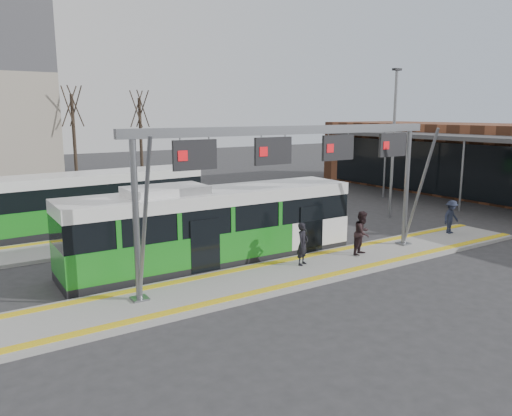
% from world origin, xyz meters
% --- Properties ---
extents(ground, '(120.00, 120.00, 0.00)m').
position_xyz_m(ground, '(0.00, 0.00, 0.00)').
color(ground, '#2D2D30').
rests_on(ground, ground).
extents(platform_main, '(22.00, 3.00, 0.15)m').
position_xyz_m(platform_main, '(0.00, 0.00, 0.07)').
color(platform_main, gray).
rests_on(platform_main, ground).
extents(platform_second, '(20.00, 3.00, 0.15)m').
position_xyz_m(platform_second, '(-4.00, 8.00, 0.07)').
color(platform_second, gray).
rests_on(platform_second, ground).
extents(tactile_main, '(22.00, 2.65, 0.02)m').
position_xyz_m(tactile_main, '(0.00, 0.00, 0.16)').
color(tactile_main, yellow).
rests_on(tactile_main, platform_main).
extents(tactile_second, '(20.00, 0.35, 0.02)m').
position_xyz_m(tactile_second, '(-4.00, 9.15, 0.16)').
color(tactile_second, yellow).
rests_on(tactile_second, platform_second).
extents(gantry, '(13.00, 1.68, 5.20)m').
position_xyz_m(gantry, '(-0.35, 0.25, 4.30)').
color(gantry, slate).
rests_on(gantry, platform_main).
extents(hero_bus, '(11.64, 2.69, 3.19)m').
position_xyz_m(hero_bus, '(-2.54, 2.85, 1.46)').
color(hero_bus, black).
rests_on(hero_bus, ground).
extents(bg_bus_green, '(11.49, 3.15, 2.84)m').
position_xyz_m(bg_bus_green, '(-4.77, 11.52, 1.40)').
color(bg_bus_green, black).
rests_on(bg_bus_green, ground).
extents(passenger_a, '(0.70, 0.61, 1.61)m').
position_xyz_m(passenger_a, '(-0.06, 0.38, 0.96)').
color(passenger_a, black).
rests_on(passenger_a, platform_main).
extents(passenger_b, '(1.05, 0.93, 1.78)m').
position_xyz_m(passenger_b, '(2.82, 0.15, 1.04)').
color(passenger_b, black).
rests_on(passenger_b, platform_main).
extents(passenger_c, '(1.06, 0.66, 1.59)m').
position_xyz_m(passenger_c, '(8.95, 0.43, 0.94)').
color(passenger_c, '#1D2335').
rests_on(passenger_c, platform_main).
extents(tree_left, '(1.40, 1.40, 8.27)m').
position_xyz_m(tree_left, '(-1.18, 29.50, 6.27)').
color(tree_left, '#382B21').
rests_on(tree_left, ground).
extents(tree_mid, '(1.40, 1.40, 8.02)m').
position_xyz_m(tree_mid, '(4.63, 29.60, 6.08)').
color(tree_mid, '#382B21').
rests_on(tree_mid, ground).
extents(lamp_east, '(0.50, 0.25, 8.13)m').
position_xyz_m(lamp_east, '(9.92, 5.05, 4.31)').
color(lamp_east, slate).
rests_on(lamp_east, ground).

